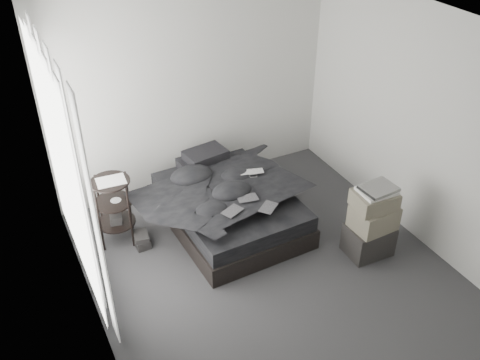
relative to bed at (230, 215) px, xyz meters
name	(u,v)px	position (x,y,z in m)	size (l,w,h in m)	color
floor	(274,276)	(0.02, -1.02, -0.12)	(3.60, 4.20, 0.01)	#333336
ceiling	(285,36)	(0.02, -1.02, 2.48)	(3.60, 4.20, 0.01)	white
wall_back	(192,90)	(0.02, 1.08, 1.18)	(3.60, 0.01, 2.60)	silver
wall_front	(445,333)	(0.02, -3.12, 1.18)	(3.60, 0.01, 2.60)	silver
wall_left	(85,228)	(-1.78, -1.02, 1.18)	(0.01, 4.20, 2.60)	silver
wall_right	(426,131)	(1.82, -1.02, 1.18)	(0.01, 4.20, 2.60)	silver
window_left	(63,169)	(-1.76, -0.12, 1.23)	(0.02, 2.00, 2.30)	white
curtain_left	(70,174)	(-1.71, -0.12, 1.16)	(0.06, 2.12, 2.48)	white
bed	(230,215)	(0.00, 0.00, 0.00)	(1.34, 1.77, 0.24)	black
mattress	(230,201)	(0.00, 0.00, 0.21)	(1.29, 1.72, 0.19)	black
duvet	(231,189)	(0.00, -0.04, 0.41)	(1.30, 1.51, 0.21)	black
pillow_lower	(201,163)	(-0.07, 0.68, 0.37)	(0.53, 0.36, 0.12)	black
pillow_upper	(205,155)	(-0.01, 0.67, 0.48)	(0.50, 0.34, 0.11)	black
laptop	(252,169)	(0.32, 0.05, 0.53)	(0.28, 0.18, 0.02)	silver
comic_a	(232,206)	(-0.20, -0.48, 0.52)	(0.22, 0.15, 0.01)	black
comic_b	(248,193)	(0.05, -0.34, 0.52)	(0.22, 0.15, 0.01)	black
comic_c	(269,202)	(0.18, -0.59, 0.53)	(0.22, 0.15, 0.01)	black
side_stand	(115,211)	(-1.27, 0.33, 0.28)	(0.43, 0.43, 0.80)	black
papers	(111,181)	(-1.26, 0.31, 0.68)	(0.31, 0.23, 0.02)	white
floor_books	(141,240)	(-1.07, 0.09, -0.04)	(0.15, 0.22, 0.15)	black
box_lower	(368,239)	(1.15, -1.15, 0.06)	(0.48, 0.38, 0.35)	black
box_mid	(374,217)	(1.16, -1.16, 0.37)	(0.45, 0.35, 0.27)	#696352
box_upper	(374,200)	(1.13, -1.15, 0.60)	(0.43, 0.34, 0.19)	#696352
art_book_white	(377,191)	(1.15, -1.15, 0.71)	(0.36, 0.29, 0.04)	silver
art_book_snake	(379,188)	(1.16, -1.16, 0.75)	(0.35, 0.28, 0.03)	silver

